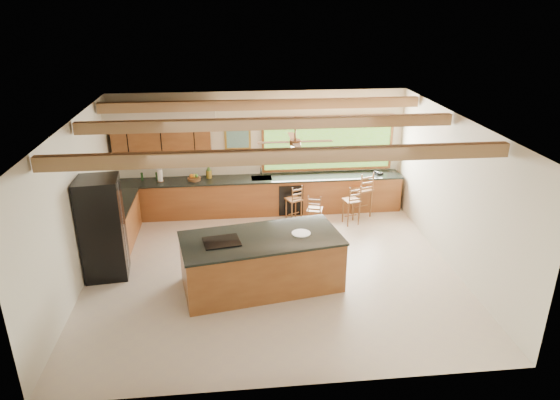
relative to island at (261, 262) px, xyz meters
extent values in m
plane|color=beige|center=(0.25, 0.56, -0.51)|extent=(7.20, 7.20, 0.00)
cube|color=beige|center=(0.25, 3.81, 0.99)|extent=(7.20, 0.04, 3.00)
cube|color=beige|center=(0.25, -2.69, 0.99)|extent=(7.20, 0.04, 3.00)
cube|color=beige|center=(-3.35, 0.56, 0.99)|extent=(0.04, 6.50, 3.00)
cube|color=beige|center=(3.85, 0.56, 0.99)|extent=(0.04, 6.50, 3.00)
cube|color=#9D684E|center=(0.25, 0.56, 2.49)|extent=(7.20, 6.50, 0.04)
cube|color=#8E6547|center=(0.25, -1.04, 2.35)|extent=(7.10, 0.15, 0.22)
cube|color=#8E6547|center=(0.25, 1.06, 2.35)|extent=(7.10, 0.15, 0.22)
cube|color=#8E6547|center=(0.25, 2.86, 2.35)|extent=(7.10, 0.15, 0.22)
cube|color=brown|center=(-2.10, 3.62, 1.39)|extent=(2.30, 0.35, 0.70)
cube|color=beige|center=(-2.10, 3.55, 1.99)|extent=(2.60, 0.50, 0.48)
cylinder|color=#FFEABF|center=(-2.80, 3.55, 1.76)|extent=(0.10, 0.10, 0.01)
cylinder|color=#FFEABF|center=(-1.40, 3.55, 1.76)|extent=(0.10, 0.10, 0.01)
cube|color=#7EB13F|center=(1.95, 3.78, 1.16)|extent=(3.20, 0.04, 1.30)
cube|color=#A58A32|center=(-0.30, 3.78, 1.34)|extent=(0.64, 0.03, 0.54)
cube|color=#437960|center=(-0.30, 3.76, 1.34)|extent=(0.54, 0.01, 0.44)
cube|color=brown|center=(0.25, 3.47, -0.07)|extent=(7.00, 0.65, 0.88)
cube|color=black|center=(0.25, 3.47, 0.39)|extent=(7.04, 0.69, 0.04)
cube|color=brown|center=(-3.01, 1.91, -0.07)|extent=(0.65, 2.35, 0.88)
cube|color=black|center=(-3.01, 1.91, 0.39)|extent=(0.69, 2.39, 0.04)
cube|color=black|center=(0.95, 3.14, -0.09)|extent=(0.60, 0.02, 0.78)
cube|color=silver|center=(0.25, 3.47, 0.40)|extent=(0.50, 0.38, 0.03)
cylinder|color=silver|center=(0.25, 3.67, 0.56)|extent=(0.03, 0.03, 0.30)
cylinder|color=silver|center=(0.25, 3.57, 0.69)|extent=(0.03, 0.20, 0.03)
cylinder|color=white|center=(-2.20, 3.48, 0.57)|extent=(0.13, 0.13, 0.32)
cylinder|color=#1C411A|center=(-2.65, 3.61, 0.51)|extent=(0.05, 0.05, 0.19)
cylinder|color=#1C411A|center=(-2.30, 3.63, 0.50)|extent=(0.05, 0.05, 0.18)
cube|color=black|center=(3.22, 3.43, 0.45)|extent=(0.23, 0.20, 0.08)
cube|color=brown|center=(0.00, 0.00, -0.02)|extent=(3.05, 1.80, 0.97)
cube|color=black|center=(0.00, 0.00, 0.48)|extent=(3.10, 1.85, 0.04)
cube|color=black|center=(-0.71, -0.13, 0.51)|extent=(0.72, 0.61, 0.02)
cylinder|color=white|center=(0.75, 0.07, 0.51)|extent=(0.35, 0.35, 0.02)
cube|color=black|center=(-2.97, 0.72, 0.49)|extent=(0.85, 0.83, 2.00)
cube|color=silver|center=(-2.58, 0.72, 0.49)|extent=(0.03, 0.06, 1.84)
cube|color=brown|center=(0.99, 2.86, 0.06)|extent=(0.44, 0.44, 0.04)
cylinder|color=brown|center=(0.85, 2.73, -0.23)|extent=(0.03, 0.03, 0.55)
cylinder|color=brown|center=(1.12, 2.73, -0.23)|extent=(0.03, 0.03, 0.55)
cylinder|color=brown|center=(0.85, 2.99, -0.23)|extent=(0.03, 0.03, 0.55)
cylinder|color=brown|center=(1.12, 2.99, -0.23)|extent=(0.03, 0.03, 0.55)
cube|color=brown|center=(1.37, 2.16, 0.07)|extent=(0.42, 0.42, 0.04)
cylinder|color=brown|center=(1.24, 2.03, -0.23)|extent=(0.03, 0.03, 0.56)
cylinder|color=brown|center=(1.51, 2.03, -0.23)|extent=(0.03, 0.03, 0.56)
cylinder|color=brown|center=(1.24, 2.30, -0.23)|extent=(0.03, 0.03, 0.56)
cylinder|color=brown|center=(1.51, 2.30, -0.23)|extent=(0.03, 0.03, 0.56)
cube|color=brown|center=(2.33, 2.57, 0.09)|extent=(0.43, 0.43, 0.04)
cylinder|color=brown|center=(2.19, 2.42, -0.22)|extent=(0.03, 0.03, 0.58)
cylinder|color=brown|center=(2.47, 2.42, -0.22)|extent=(0.03, 0.03, 0.58)
cylinder|color=brown|center=(2.19, 2.71, -0.22)|extent=(0.03, 0.03, 0.58)
cylinder|color=brown|center=(2.47, 2.71, -0.22)|extent=(0.03, 0.03, 0.58)
cube|color=brown|center=(2.70, 3.01, 0.19)|extent=(0.53, 0.53, 0.04)
cylinder|color=brown|center=(2.53, 2.85, -0.17)|extent=(0.04, 0.04, 0.68)
cylinder|color=brown|center=(2.86, 2.85, -0.17)|extent=(0.04, 0.04, 0.68)
cylinder|color=brown|center=(2.53, 3.18, -0.17)|extent=(0.04, 0.04, 0.68)
cylinder|color=brown|center=(2.86, 3.18, -0.17)|extent=(0.04, 0.04, 0.68)
camera|label=1|loc=(-0.51, -8.14, 4.54)|focal=32.00mm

